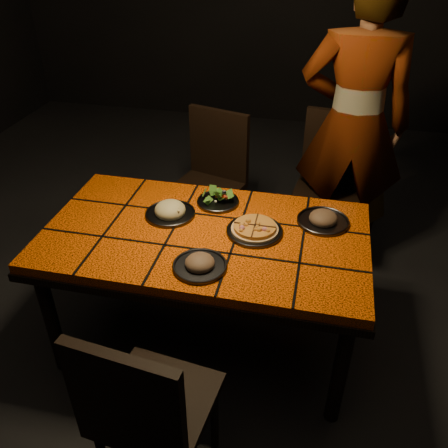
% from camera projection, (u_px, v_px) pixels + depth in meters
% --- Properties ---
extents(room_shell, '(6.04, 7.04, 3.08)m').
position_uv_depth(room_shell, '(201.00, 81.00, 1.93)').
color(room_shell, black).
rests_on(room_shell, ground).
extents(dining_table, '(1.62, 0.92, 0.75)m').
position_uv_depth(dining_table, '(205.00, 245.00, 2.39)').
color(dining_table, '#FF5A08').
rests_on(dining_table, ground).
extents(chair_near, '(0.48, 0.48, 0.95)m').
position_uv_depth(chair_near, '(145.00, 409.00, 1.76)').
color(chair_near, black).
rests_on(chair_near, ground).
extents(chair_far_left, '(0.55, 0.55, 0.98)m').
position_uv_depth(chair_far_left, '(211.00, 173.00, 3.27)').
color(chair_far_left, black).
rests_on(chair_far_left, ground).
extents(chair_far_right, '(0.52, 0.52, 1.01)m').
position_uv_depth(chair_far_right, '(332.00, 179.00, 3.16)').
color(chair_far_right, black).
rests_on(chair_far_right, ground).
extents(diner, '(0.70, 0.46, 1.92)m').
position_uv_depth(diner, '(353.00, 125.00, 2.95)').
color(diner, brown).
rests_on(diner, ground).
extents(plate_pizza, '(0.28, 0.28, 0.04)m').
position_uv_depth(plate_pizza, '(255.00, 230.00, 2.33)').
color(plate_pizza, '#39393E').
rests_on(plate_pizza, dining_table).
extents(plate_pasta, '(0.26, 0.26, 0.09)m').
position_uv_depth(plate_pasta, '(170.00, 211.00, 2.47)').
color(plate_pasta, '#39393E').
rests_on(plate_pasta, dining_table).
extents(plate_salad, '(0.23, 0.23, 0.07)m').
position_uv_depth(plate_salad, '(218.00, 199.00, 2.57)').
color(plate_salad, '#39393E').
rests_on(plate_salad, dining_table).
extents(plate_mushroom_a, '(0.25, 0.25, 0.08)m').
position_uv_depth(plate_mushroom_a, '(200.00, 264.00, 2.10)').
color(plate_mushroom_a, '#39393E').
rests_on(plate_mushroom_a, dining_table).
extents(plate_mushroom_b, '(0.27, 0.27, 0.09)m').
position_uv_depth(plate_mushroom_b, '(323.00, 219.00, 2.41)').
color(plate_mushroom_b, '#39393E').
rests_on(plate_mushroom_b, dining_table).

